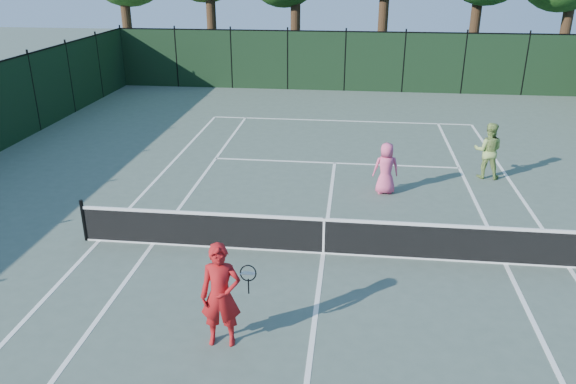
# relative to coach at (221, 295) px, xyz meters

# --- Properties ---
(ground) EXTENTS (90.00, 90.00, 0.00)m
(ground) POSITION_rel_coach_xyz_m (1.58, 3.51, -0.98)
(ground) COLOR #4A5A4F
(ground) RESTS_ON ground
(sideline_doubles_left) EXTENTS (0.10, 23.77, 0.01)m
(sideline_doubles_left) POSITION_rel_coach_xyz_m (-3.90, 3.51, -0.97)
(sideline_doubles_left) COLOR white
(sideline_doubles_left) RESTS_ON ground
(sideline_doubles_right) EXTENTS (0.10, 23.77, 0.01)m
(sideline_doubles_right) POSITION_rel_coach_xyz_m (7.07, 3.51, -0.97)
(sideline_doubles_right) COLOR white
(sideline_doubles_right) RESTS_ON ground
(sideline_singles_left) EXTENTS (0.10, 23.77, 0.01)m
(sideline_singles_left) POSITION_rel_coach_xyz_m (-2.53, 3.51, -0.97)
(sideline_singles_left) COLOR white
(sideline_singles_left) RESTS_ON ground
(sideline_singles_right) EXTENTS (0.10, 23.77, 0.01)m
(sideline_singles_right) POSITION_rel_coach_xyz_m (5.70, 3.51, -0.97)
(sideline_singles_right) COLOR white
(sideline_singles_right) RESTS_ON ground
(baseline_far) EXTENTS (10.97, 0.10, 0.01)m
(baseline_far) POSITION_rel_coach_xyz_m (1.58, 15.39, -0.97)
(baseline_far) COLOR white
(baseline_far) RESTS_ON ground
(service_line_far) EXTENTS (8.23, 0.10, 0.01)m
(service_line_far) POSITION_rel_coach_xyz_m (1.58, 9.91, -0.97)
(service_line_far) COLOR white
(service_line_far) RESTS_ON ground
(center_service_line) EXTENTS (0.10, 12.80, 0.01)m
(center_service_line) POSITION_rel_coach_xyz_m (1.58, 3.51, -0.97)
(center_service_line) COLOR white
(center_service_line) RESTS_ON ground
(tennis_net) EXTENTS (11.69, 0.09, 1.06)m
(tennis_net) POSITION_rel_coach_xyz_m (1.58, 3.51, -0.50)
(tennis_net) COLOR black
(tennis_net) RESTS_ON ground
(fence_far) EXTENTS (24.00, 0.05, 3.00)m
(fence_far) POSITION_rel_coach_xyz_m (1.58, 21.51, 0.52)
(fence_far) COLOR black
(fence_far) RESTS_ON ground
(coach) EXTENTS (0.94, 0.71, 1.95)m
(coach) POSITION_rel_coach_xyz_m (0.00, 0.00, 0.00)
(coach) COLOR #A71315
(coach) RESTS_ON ground
(player_pink) EXTENTS (0.81, 0.60, 1.53)m
(player_pink) POSITION_rel_coach_xyz_m (3.14, 7.44, -0.21)
(player_pink) COLOR #E85281
(player_pink) RESTS_ON ground
(player_green) EXTENTS (0.96, 0.81, 1.77)m
(player_green) POSITION_rel_coach_xyz_m (6.34, 9.13, -0.09)
(player_green) COLOR #88A653
(player_green) RESTS_ON ground
(loose_ball_midcourt) EXTENTS (0.07, 0.07, 0.07)m
(loose_ball_midcourt) POSITION_rel_coach_xyz_m (-0.55, 2.03, -0.94)
(loose_ball_midcourt) COLOR yellow
(loose_ball_midcourt) RESTS_ON ground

